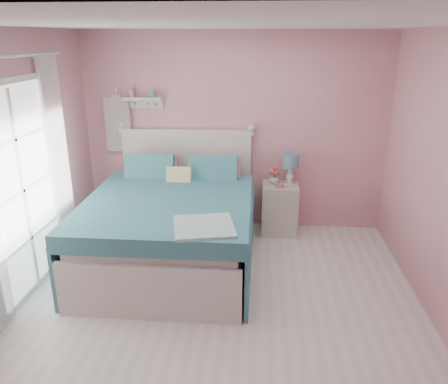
# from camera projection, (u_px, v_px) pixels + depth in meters

# --- Properties ---
(floor) EXTENTS (4.50, 4.50, 0.00)m
(floor) POSITION_uv_depth(u_px,v_px,m) (217.00, 318.00, 4.12)
(floor) COLOR silver
(floor) RESTS_ON ground
(room_shell) EXTENTS (4.50, 4.50, 4.50)m
(room_shell) POSITION_uv_depth(u_px,v_px,m) (216.00, 156.00, 3.59)
(room_shell) COLOR #D08492
(room_shell) RESTS_ON floor
(bed) EXTENTS (1.83, 2.33, 1.35)m
(bed) POSITION_uv_depth(u_px,v_px,m) (172.00, 227.00, 5.05)
(bed) COLOR silver
(bed) RESTS_ON floor
(nightstand) EXTENTS (0.47, 0.46, 0.68)m
(nightstand) POSITION_uv_depth(u_px,v_px,m) (280.00, 209.00, 5.83)
(nightstand) COLOR beige
(nightstand) RESTS_ON floor
(table_lamp) EXTENTS (0.21, 0.21, 0.42)m
(table_lamp) POSITION_uv_depth(u_px,v_px,m) (290.00, 163.00, 5.65)
(table_lamp) COLOR white
(table_lamp) RESTS_ON nightstand
(vase) EXTENTS (0.17, 0.17, 0.14)m
(vase) POSITION_uv_depth(u_px,v_px,m) (274.00, 179.00, 5.74)
(vase) COLOR silver
(vase) RESTS_ON nightstand
(teacup) EXTENTS (0.12, 0.12, 0.08)m
(teacup) POSITION_uv_depth(u_px,v_px,m) (279.00, 185.00, 5.61)
(teacup) COLOR #C68589
(teacup) RESTS_ON nightstand
(roses) EXTENTS (0.14, 0.11, 0.12)m
(roses) POSITION_uv_depth(u_px,v_px,m) (274.00, 171.00, 5.70)
(roses) COLOR #E14D64
(roses) RESTS_ON vase
(wall_shelf) EXTENTS (0.50, 0.15, 0.25)m
(wall_shelf) POSITION_uv_depth(u_px,v_px,m) (143.00, 100.00, 5.69)
(wall_shelf) COLOR silver
(wall_shelf) RESTS_ON room_shell
(hanging_dress) EXTENTS (0.34, 0.03, 0.72)m
(hanging_dress) POSITION_uv_depth(u_px,v_px,m) (118.00, 125.00, 5.82)
(hanging_dress) COLOR white
(hanging_dress) RESTS_ON room_shell
(french_door) EXTENTS (0.04, 1.32, 2.16)m
(french_door) POSITION_uv_depth(u_px,v_px,m) (22.00, 191.00, 4.30)
(french_door) COLOR silver
(french_door) RESTS_ON floor
(curtain_far) EXTENTS (0.04, 0.40, 2.32)m
(curtain_far) POSITION_uv_depth(u_px,v_px,m) (59.00, 161.00, 4.95)
(curtain_far) COLOR white
(curtain_far) RESTS_ON floor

